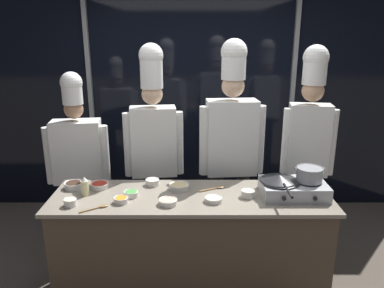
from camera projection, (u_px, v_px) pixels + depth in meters
window_wall_back at (192, 99)px, 4.48m from camera, size 5.61×0.09×2.70m
demo_counter at (192, 245)px, 3.08m from camera, size 2.20×0.65×0.89m
portable_stove at (294, 189)px, 2.93m from camera, size 0.50×0.35×0.12m
frying_pan at (281, 178)px, 2.91m from camera, size 0.31×0.54×0.05m
stock_pot at (310, 174)px, 2.90m from camera, size 0.23×0.20×0.11m
squeeze_bottle_oil at (86, 186)px, 2.94m from camera, size 0.06×0.06×0.15m
prep_bowl_bean_sprouts at (153, 182)px, 3.14m from camera, size 0.12×0.12×0.05m
prep_bowl_ginger at (180, 186)px, 3.06m from camera, size 0.16×0.16×0.05m
prep_bowl_onion at (249, 193)px, 2.91m from camera, size 0.11×0.11×0.06m
prep_bowl_soy_glaze at (75, 185)px, 3.09m from camera, size 0.16×0.16×0.05m
prep_bowl_shrimp at (169, 201)px, 2.79m from camera, size 0.14×0.14×0.04m
prep_bowl_garlic at (214, 199)px, 2.84m from camera, size 0.14×0.14×0.04m
prep_bowl_scallions at (132, 193)px, 2.93m from camera, size 0.11×0.11×0.04m
prep_bowl_noodles at (71, 202)px, 2.77m from camera, size 0.10×0.10×0.06m
prep_bowl_carrots at (122, 200)px, 2.82m from camera, size 0.11×0.11×0.04m
prep_bowl_chili_flakes at (101, 185)px, 3.09m from camera, size 0.15×0.15×0.04m
serving_spoon_slotted at (218, 188)px, 3.08m from camera, size 0.23×0.14×0.02m
serving_spoon_solid at (100, 207)px, 2.74m from camera, size 0.20×0.15×0.02m
chef_head at (79, 154)px, 3.57m from camera, size 0.59×0.29×1.79m
chef_sous at (154, 137)px, 3.51m from camera, size 0.55×0.27×2.04m
chef_line at (232, 136)px, 3.43m from camera, size 0.60×0.27×2.08m
chef_pastry at (310, 133)px, 3.45m from camera, size 0.48×0.24×2.03m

